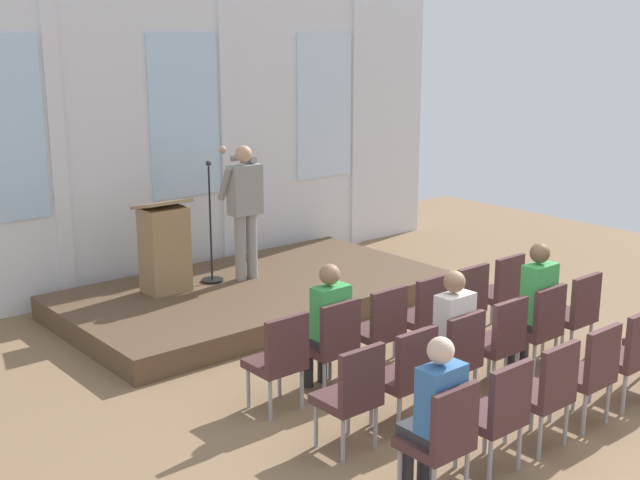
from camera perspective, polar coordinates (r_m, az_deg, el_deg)
name	(u,v)px	position (r m, az deg, el deg)	size (l,w,h in m)	color
ground_plane	(515,415)	(7.91, 13.23, -11.63)	(14.76, 14.76, 0.00)	#846647
rear_partition	(185,138)	(11.53, -9.25, 6.94)	(9.23, 0.14, 3.92)	silver
stage_platform	(254,295)	(10.59, -4.53, -3.77)	(4.73, 2.62, 0.28)	brown
speaker	(244,202)	(10.57, -5.21, 2.61)	(0.52, 0.69, 1.72)	gray
mic_stand	(211,256)	(10.62, -7.45, -1.09)	(0.28, 0.28, 1.56)	black
lectern	(165,247)	(10.26, -10.60, -0.51)	(0.60, 0.48, 1.16)	#93724C
chair_r0_c0	(280,357)	(7.58, -2.78, -7.98)	(0.46, 0.44, 0.94)	#99999E
chair_r0_c1	(333,340)	(7.95, 0.88, -6.89)	(0.46, 0.44, 0.94)	#99999E
audience_r0_c1	(327,320)	(7.95, 0.49, -5.54)	(0.36, 0.39, 1.28)	#2D2D33
chair_r0_c2	(381,326)	(8.35, 4.18, -5.88)	(0.46, 0.44, 0.94)	#99999E
chair_r0_c3	(424,312)	(8.78, 7.16, -4.94)	(0.46, 0.44, 0.94)	#99999E
chair_r0_c4	(464,300)	(9.23, 9.85, -4.08)	(0.46, 0.44, 0.94)	#99999E
chair_r0_c5	(501,289)	(9.71, 12.28, -3.30)	(0.46, 0.44, 0.94)	#99999E
chair_r1_c0	(352,392)	(6.89, 2.23, -10.34)	(0.46, 0.44, 0.94)	#99999E
chair_r1_c1	(407,372)	(7.29, 5.97, -8.97)	(0.46, 0.44, 0.94)	#99999E
chair_r1_c2	(455,354)	(7.73, 9.27, -7.72)	(0.46, 0.44, 0.94)	#99999E
audience_r1_c2	(450,332)	(7.71, 8.87, -6.22)	(0.36, 0.39, 1.31)	#2D2D33
chair_r1_c3	(499,338)	(8.19, 12.20, -6.59)	(0.46, 0.44, 0.94)	#99999E
chair_r1_c4	(539,324)	(8.67, 14.79, -5.56)	(0.46, 0.44, 0.94)	#99999E
audience_r1_c4	(534,301)	(8.65, 14.46, -4.08)	(0.36, 0.39, 1.36)	#2D2D33
chair_r1_c5	(575,310)	(9.17, 17.10, -4.64)	(0.46, 0.44, 0.94)	#99999E
chair_r2_c0	(443,435)	(6.27, 8.40, -13.08)	(0.46, 0.44, 0.94)	#99999E
audience_r2_c0	(435,409)	(6.24, 7.87, -11.38)	(0.36, 0.39, 1.28)	#2D2D33
chair_r2_c1	(498,410)	(6.71, 12.07, -11.35)	(0.46, 0.44, 0.94)	#99999E
chair_r2_c2	(546,388)	(7.18, 15.25, -9.79)	(0.46, 0.44, 0.94)	#99999E
chair_r2_c3	(590,369)	(7.68, 18.00, -8.41)	(0.46, 0.44, 0.94)	#99999E
chair_r2_c4	(629,352)	(8.19, 20.40, -7.18)	(0.46, 0.44, 0.94)	#99999E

